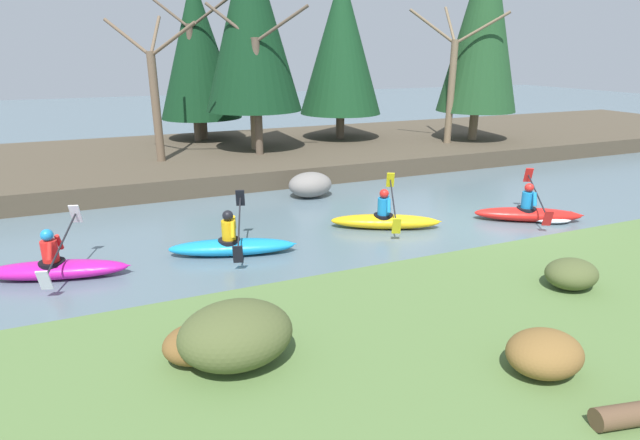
% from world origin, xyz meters
% --- Properties ---
extents(ground_plane, '(90.00, 90.00, 0.00)m').
position_xyz_m(ground_plane, '(0.00, 0.00, 0.00)').
color(ground_plane, slate).
extents(riverbank_far, '(44.00, 9.11, 0.62)m').
position_xyz_m(riverbank_far, '(0.00, 9.45, 0.31)').
color(riverbank_far, '#4C4233').
rests_on(riverbank_far, ground).
extents(conifer_tree_far_left, '(3.37, 3.37, 6.55)m').
position_xyz_m(conifer_tree_far_left, '(-4.37, 12.11, 4.34)').
color(conifer_tree_far_left, brown).
rests_on(conifer_tree_far_left, riverbank_far).
extents(conifer_tree_left, '(3.58, 3.58, 7.72)m').
position_xyz_m(conifer_tree_left, '(-2.91, 8.90, 5.21)').
color(conifer_tree_left, '#7A664C').
rests_on(conifer_tree_left, riverbank_far).
extents(conifer_tree_mid_left, '(3.44, 3.44, 6.73)m').
position_xyz_m(conifer_tree_mid_left, '(1.17, 9.97, 4.51)').
color(conifer_tree_mid_left, brown).
rests_on(conifer_tree_mid_left, riverbank_far).
extents(conifer_tree_centre, '(3.26, 3.26, 8.27)m').
position_xyz_m(conifer_tree_centre, '(6.32, 7.53, 5.35)').
color(conifer_tree_centre, '#7A664C').
rests_on(conifer_tree_centre, riverbank_far).
extents(bare_tree_upstream, '(2.67, 2.64, 4.77)m').
position_xyz_m(bare_tree_upstream, '(-6.53, 8.01, 2.87)').
color(bare_tree_upstream, brown).
rests_on(bare_tree_upstream, riverbank_far).
extents(bare_tree_mid_upstream, '(3.41, 3.37, 6.17)m').
position_xyz_m(bare_tree_mid_upstream, '(-4.67, 11.65, 3.52)').
color(bare_tree_mid_upstream, brown).
rests_on(bare_tree_mid_upstream, riverbank_far).
extents(bare_tree_mid_downstream, '(2.99, 2.96, 5.38)m').
position_xyz_m(bare_tree_mid_downstream, '(-3.04, 7.89, 3.15)').
color(bare_tree_mid_downstream, brown).
rests_on(bare_tree_mid_downstream, riverbank_far).
extents(bare_tree_downstream, '(2.98, 2.95, 5.36)m').
position_xyz_m(bare_tree_downstream, '(4.82, 7.28, 3.14)').
color(bare_tree_downstream, '#7A664C').
rests_on(bare_tree_downstream, riverbank_far).
extents(shrub_clump_nearest, '(0.85, 0.71, 0.46)m').
position_xyz_m(shrub_clump_nearest, '(-7.31, -4.31, 0.75)').
color(shrub_clump_nearest, brown).
rests_on(shrub_clump_nearest, riverbank_near).
extents(shrub_clump_second, '(1.41, 1.18, 0.77)m').
position_xyz_m(shrub_clump_second, '(-6.87, -4.53, 0.90)').
color(shrub_clump_second, '#4C562D').
rests_on(shrub_clump_second, riverbank_near).
extents(shrub_clump_third, '(0.95, 0.79, 0.51)m').
position_xyz_m(shrub_clump_third, '(-3.53, -6.14, 0.77)').
color(shrub_clump_third, brown).
rests_on(shrub_clump_third, riverbank_near).
extents(shrub_clump_far_end, '(0.88, 0.74, 0.48)m').
position_xyz_m(shrub_clump_far_end, '(-1.35, -4.57, 0.76)').
color(shrub_clump_far_end, '#4C562D').
rests_on(shrub_clump_far_end, riverbank_near).
extents(kayaker_lead, '(2.66, 1.95, 1.20)m').
position_xyz_m(kayaker_lead, '(1.86, -0.55, 0.20)').
color(kayaker_lead, red).
rests_on(kayaker_lead, ground).
extents(kayaker_middle, '(2.70, 1.95, 1.20)m').
position_xyz_m(kayaker_middle, '(-1.94, 0.41, 0.22)').
color(kayaker_middle, yellow).
rests_on(kayaker_middle, ground).
extents(kayaker_trailing, '(2.77, 2.04, 1.20)m').
position_xyz_m(kayaker_trailing, '(-5.86, 0.16, 0.22)').
color(kayaker_trailing, '#1993D6').
rests_on(kayaker_trailing, ground).
extents(kayaker_far_back, '(2.77, 2.04, 1.20)m').
position_xyz_m(kayaker_far_back, '(-9.29, 0.28, 0.22)').
color(kayaker_far_back, '#C61999').
rests_on(kayaker_far_back, ground).
extents(boulder_midstream, '(1.33, 1.04, 0.75)m').
position_xyz_m(boulder_midstream, '(-2.65, 3.78, 0.38)').
color(boulder_midstream, gray).
rests_on(boulder_midstream, ground).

